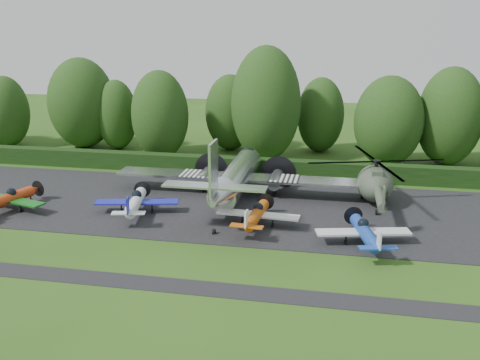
% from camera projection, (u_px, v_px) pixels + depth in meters
% --- Properties ---
extents(ground, '(160.00, 160.00, 0.00)m').
position_uv_depth(ground, '(170.00, 247.00, 41.50)').
color(ground, '#284A14').
rests_on(ground, ground).
extents(apron, '(70.00, 18.00, 0.01)m').
position_uv_depth(apron, '(203.00, 205.00, 50.91)').
color(apron, black).
rests_on(apron, ground).
extents(taxiway_verge, '(70.00, 2.00, 0.00)m').
position_uv_depth(taxiway_verge, '(142.00, 283.00, 35.86)').
color(taxiway_verge, black).
rests_on(taxiway_verge, ground).
extents(hedgerow, '(90.00, 1.60, 2.00)m').
position_uv_depth(hedgerow, '(227.00, 174.00, 61.26)').
color(hedgerow, black).
rests_on(hedgerow, ground).
extents(transport_plane, '(25.10, 19.25, 8.04)m').
position_uv_depth(transport_plane, '(236.00, 177.00, 52.02)').
color(transport_plane, silver).
rests_on(transport_plane, ground).
extents(light_plane_red, '(7.41, 7.80, 2.85)m').
position_uv_depth(light_plane_red, '(6.00, 199.00, 48.94)').
color(light_plane_red, '#BA3711').
rests_on(light_plane_red, ground).
extents(light_plane_white, '(7.51, 7.89, 2.89)m').
position_uv_depth(light_plane_white, '(136.00, 202.00, 48.17)').
color(light_plane_white, silver).
rests_on(light_plane_white, ground).
extents(light_plane_orange, '(7.13, 7.50, 2.74)m').
position_uv_depth(light_plane_orange, '(257.00, 214.00, 45.21)').
color(light_plane_orange, '#C5540B').
rests_on(light_plane_orange, ground).
extents(light_plane_blue, '(7.38, 7.76, 2.83)m').
position_uv_depth(light_plane_blue, '(365.00, 232.00, 41.33)').
color(light_plane_blue, '#193E9B').
rests_on(light_plane_blue, ground).
extents(helicopter, '(13.15, 15.40, 4.24)m').
position_uv_depth(helicopter, '(375.00, 180.00, 50.90)').
color(helicopter, '#3B4434').
rests_on(helicopter, ground).
extents(tree_0, '(6.13, 6.13, 9.89)m').
position_uv_depth(tree_0, '(321.00, 115.00, 70.35)').
color(tree_0, black).
rests_on(tree_0, ground).
extents(tree_2, '(6.69, 6.69, 10.14)m').
position_uv_depth(tree_2, '(230.00, 113.00, 71.49)').
color(tree_2, black).
rests_on(tree_2, ground).
extents(tree_3, '(6.27, 6.27, 9.76)m').
position_uv_depth(tree_3, '(6.00, 112.00, 73.45)').
color(tree_3, black).
rests_on(tree_3, ground).
extents(tree_4, '(8.15, 8.15, 10.81)m').
position_uv_depth(tree_4, '(389.00, 121.00, 63.45)').
color(tree_4, black).
rests_on(tree_4, ground).
extents(tree_6, '(7.66, 7.66, 11.82)m').
position_uv_depth(tree_6, '(450.00, 117.00, 63.52)').
color(tree_6, black).
rests_on(tree_6, ground).
extents(tree_7, '(7.13, 7.13, 11.14)m').
position_uv_depth(tree_7, '(160.00, 115.00, 66.61)').
color(tree_7, black).
rests_on(tree_7, ground).
extents(tree_8, '(5.49, 5.49, 9.39)m').
position_uv_depth(tree_8, '(117.00, 115.00, 72.03)').
color(tree_8, black).
rests_on(tree_8, ground).
extents(tree_9, '(8.98, 8.98, 12.23)m').
position_uv_depth(tree_9, '(82.00, 103.00, 72.60)').
color(tree_9, black).
rests_on(tree_9, ground).
extents(tree_10, '(8.56, 8.56, 14.15)m').
position_uv_depth(tree_10, '(266.00, 104.00, 65.32)').
color(tree_10, black).
rests_on(tree_10, ground).
extents(tree_12, '(6.32, 6.32, 10.42)m').
position_uv_depth(tree_12, '(156.00, 115.00, 68.97)').
color(tree_12, black).
rests_on(tree_12, ground).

